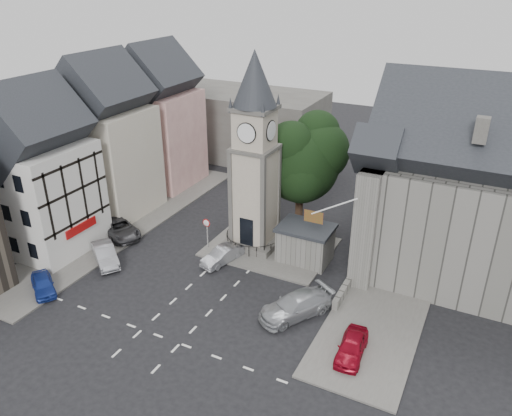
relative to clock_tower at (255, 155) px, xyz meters
The scene contains 23 objects.
ground 11.39m from the clock_tower, 90.00° to the right, with size 120.00×120.00×0.00m, color black.
pavement_west 15.00m from the clock_tower, behind, with size 6.00×30.00×0.14m, color #595651.
pavement_east 14.45m from the clock_tower, ahead, with size 6.00×26.00×0.14m, color #595651.
central_island 8.18m from the clock_tower, ahead, with size 10.00×8.00×0.16m, color #595651.
road_markings 15.74m from the clock_tower, 90.00° to the right, with size 20.00×8.00×0.01m, color silver.
clock_tower is the anchor object (origin of this frame).
stone_shelter 8.15m from the clock_tower, ahead, with size 4.30×3.30×3.08m.
town_tree 5.51m from the clock_tower, 68.23° to the left, with size 7.20×7.20×10.80m.
warning_sign_post 7.34m from the clock_tower, 141.37° to the right, with size 0.70×0.19×2.85m.
terrace_pink 17.51m from the clock_tower, 152.68° to the left, with size 8.10×7.60×12.80m.
terrace_cream 15.58m from the clock_tower, behind, with size 8.10×7.60×12.80m.
terrace_tudor 17.55m from the clock_tower, 152.73° to the right, with size 8.10×7.60×12.00m.
backdrop_west 23.69m from the clock_tower, 120.95° to the left, with size 20.00×10.00×8.00m, color #4C4944.
east_building 15.99m from the clock_tower, 10.92° to the left, with size 14.40×11.40×12.60m.
east_boundary_wall 12.15m from the clock_tower, 12.32° to the left, with size 0.40×16.00×0.90m, color #65635D.
flagpole 9.01m from the clock_tower, 26.52° to the right, with size 3.68×0.10×2.74m.
car_west_blue 18.61m from the clock_tower, 128.93° to the right, with size 1.45×3.60×1.23m, color navy.
car_west_silver 14.45m from the clock_tower, 139.37° to the right, with size 1.52×4.37×1.44m, color #96979D.
car_west_grey 14.25m from the clock_tower, 160.68° to the right, with size 2.43×5.27×1.46m, color #323235.
car_island_silver 8.46m from the clock_tower, 104.67° to the right, with size 1.36×3.90×1.28m, color gray.
car_island_east 12.56m from the clock_tower, 47.32° to the right, with size 2.20×5.41×1.57m, color #9B9EA2.
car_east_red 16.75m from the clock_tower, 39.91° to the right, with size 1.55×3.85×1.31m, color maroon.
pedestrian 12.39m from the clock_tower, ahead, with size 0.61×0.40×1.68m, color #BFB19D.
Camera 1 is at (16.96, -25.45, 21.42)m, focal length 35.00 mm.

